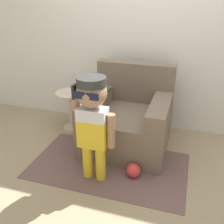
% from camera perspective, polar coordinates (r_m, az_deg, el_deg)
% --- Properties ---
extents(ground_plane, '(10.00, 10.00, 0.00)m').
position_cam_1_polar(ground_plane, '(3.26, 4.12, -7.06)').
color(ground_plane, '#998466').
extents(wall_back, '(10.00, 0.05, 2.60)m').
position_cam_1_polar(wall_back, '(3.42, 7.43, 17.57)').
color(wall_back, silver).
rests_on(wall_back, ground_plane).
extents(armchair, '(0.97, 0.93, 0.94)m').
position_cam_1_polar(armchair, '(3.12, 3.47, -1.72)').
color(armchair, '#6B5B4C').
rests_on(armchair, ground_plane).
extents(person_child, '(0.43, 0.32, 1.05)m').
position_cam_1_polar(person_child, '(2.38, -4.23, -0.52)').
color(person_child, gold).
rests_on(person_child, ground_plane).
extents(side_table, '(0.41, 0.41, 0.52)m').
position_cam_1_polar(side_table, '(3.54, -8.72, 1.09)').
color(side_table, beige).
rests_on(side_table, ground_plane).
extents(rug, '(1.66, 0.96, 0.01)m').
position_cam_1_polar(rug, '(2.89, -0.70, -11.52)').
color(rug, brown).
rests_on(rug, ground_plane).
extents(toy_ball, '(0.14, 0.14, 0.14)m').
position_cam_1_polar(toy_ball, '(2.72, 4.69, -12.55)').
color(toy_ball, '#D13838').
rests_on(toy_ball, ground_plane).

